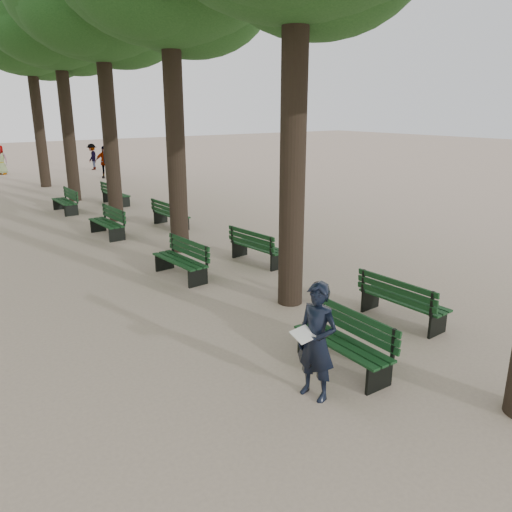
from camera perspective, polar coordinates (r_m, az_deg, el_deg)
ground at (r=7.91m, az=9.62°, el=-14.27°), size 120.00×120.00×0.00m
tree_central_4 at (r=23.82m, az=-21.91°, el=24.35°), size 6.00×6.00×9.95m
tree_central_5 at (r=28.62m, az=-24.70°, el=22.58°), size 6.00×6.00×9.95m
bench_left_0 at (r=8.21m, az=9.81°, el=-10.86°), size 0.62×1.82×0.92m
bench_left_1 at (r=12.34m, az=-8.65°, el=-1.25°), size 0.68×1.83×0.92m
bench_left_2 at (r=16.82m, az=-16.66°, el=3.07°), size 0.63×1.82×0.92m
bench_left_3 at (r=21.19m, az=-20.98°, el=5.38°), size 0.57×1.80×0.92m
bench_right_0 at (r=10.16m, az=16.37°, el=-5.77°), size 0.64×1.82×0.92m
bench_right_1 at (r=13.37m, az=0.26°, el=0.35°), size 0.73×1.84×0.92m
bench_right_2 at (r=17.64m, az=-9.68°, el=4.15°), size 0.62×1.82×0.92m
bench_right_3 at (r=22.31m, az=-15.70°, el=6.38°), size 0.66×1.83×0.92m
man_with_map at (r=7.16m, az=6.94°, el=-9.67°), size 0.68×0.76×1.74m
pedestrian_c at (r=30.91m, az=-16.93°, el=10.24°), size 1.12×0.86×1.85m
pedestrian_d at (r=34.91m, az=-27.18°, el=9.75°), size 0.92×0.79×1.79m
pedestrian_b at (r=35.26m, az=-18.21°, el=10.72°), size 0.89×1.11×1.70m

